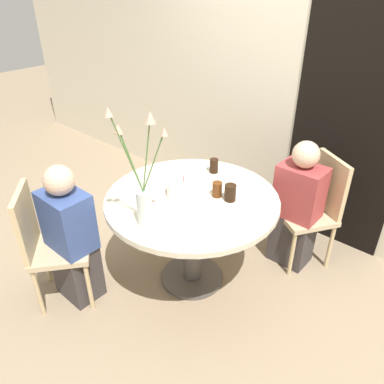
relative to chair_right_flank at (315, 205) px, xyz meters
name	(u,v)px	position (x,y,z in m)	size (l,w,h in m)	color
ground_plane	(192,278)	(-0.55, -0.85, -0.51)	(16.00, 16.00, 0.00)	#89755B
wall_back	(291,83)	(-0.55, 0.41, 0.79)	(8.00, 0.05, 2.60)	beige
doorway_panel	(347,130)	(0.00, 0.38, 0.51)	(0.90, 0.01, 2.05)	black
dining_table	(192,215)	(-0.55, -0.85, 0.09)	(1.21, 1.21, 0.76)	beige
chair_right_flank	(315,205)	(0.00, 0.00, 0.00)	(0.55, 0.55, 0.91)	tan
chair_near_front	(47,240)	(-1.19, -1.64, 0.00)	(0.56, 0.56, 0.91)	tan
birthday_cake	(184,188)	(-0.61, -0.87, 0.30)	(0.23, 0.23, 0.15)	white
flower_vase	(143,191)	(-0.55, -1.29, 0.49)	(0.24, 0.26, 0.77)	silver
side_plate	(195,167)	(-0.83, -0.49, 0.25)	(0.19, 0.19, 0.01)	silver
drink_glass_0	(214,166)	(-0.67, -0.46, 0.30)	(0.07, 0.07, 0.11)	black
drink_glass_1	(230,193)	(-0.33, -0.71, 0.30)	(0.08, 0.08, 0.12)	black
drink_glass_2	(217,189)	(-0.43, -0.73, 0.30)	(0.07, 0.07, 0.11)	#51280F
person_boy	(297,209)	(-0.09, -0.13, -0.01)	(0.34, 0.24, 1.07)	#383333
person_guest	(71,239)	(-1.09, -1.52, -0.01)	(0.34, 0.24, 1.07)	#383333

